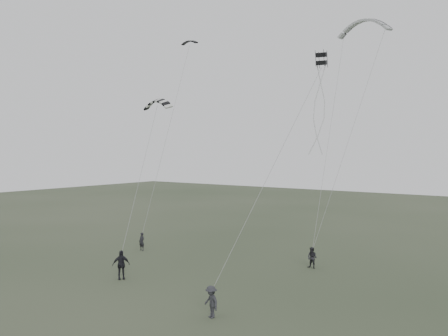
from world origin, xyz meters
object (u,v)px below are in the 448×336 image
Objects in this scene: flyer_center at (121,265)px; kite_pale_large at (364,20)px; kite_dark_small at (189,41)px; flyer_left at (142,242)px; kite_box at (321,59)px; flyer_far at (211,302)px; kite_striped at (157,100)px; flyer_right at (312,258)px.

kite_pale_large is at bearing 0.18° from flyer_center.
flyer_left is at bearing -99.59° from kite_dark_small.
flyer_left is 20.84m from kite_box.
flyer_far is (8.63, -1.88, -0.14)m from flyer_center.
flyer_center is at bearing -64.30° from kite_striped.
flyer_right is 22.15m from kite_dark_small.
flyer_center is 17.55m from kite_box.
kite_box is at bearing -55.77° from flyer_right.
flyer_center is 25.47m from kite_pale_large.
flyer_right is at bearing -15.74° from kite_dark_small.
flyer_center is at bearing -172.42° from kite_box.
kite_pale_large is at bearing 104.76° from flyer_far.
kite_dark_small is at bearing 140.66° from kite_box.
kite_striped is (-3.13, 6.63, 11.31)m from flyer_center.
flyer_right is 0.95× the size of kite_dark_small.
flyer_left is 0.95× the size of kite_dark_small.
flyer_center is (-8.89, -9.50, 0.19)m from flyer_right.
kite_striped reaches higher than flyer_left.
kite_dark_small reaches higher than kite_striped.
kite_pale_large reaches higher than flyer_right.
kite_pale_large is (1.55, 5.90, 17.58)m from flyer_right.
flyer_left is 8.20m from flyer_center.
flyer_left is at bearing 168.82° from flyer_far.
flyer_right is 0.36× the size of kite_pale_large.
kite_striped is at bearing 158.04° from kite_box.
flyer_left is 0.36× the size of kite_pale_large.
flyer_right is (13.81, 2.94, 0.00)m from flyer_left.
kite_striped reaches higher than flyer_right.
kite_striped is (1.79, 0.07, 11.50)m from flyer_left.
kite_striped is (1.28, -5.53, -6.01)m from kite_dark_small.
kite_pale_large is at bearing 7.88° from kite_dark_small.
flyer_right is at bearing -100.99° from kite_pale_large.
kite_pale_large is at bearing 27.39° from flyer_left.
flyer_left is 11.64m from kite_striped.
kite_striped is (-12.02, -2.87, 11.50)m from flyer_right.
flyer_far is 14.39m from kite_box.
flyer_left is at bearing 71.17° from flyer_center.
kite_dark_small reaches higher than flyer_left.
kite_pale_large is (15.35, 8.84, 17.59)m from flyer_left.
flyer_far is (13.55, -8.43, 0.05)m from flyer_left.
kite_pale_large is 5.98× the size of kite_box.
kite_dark_small reaches higher than flyer_right.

